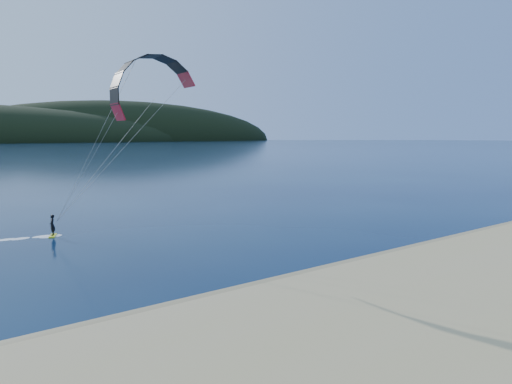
% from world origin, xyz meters
% --- Properties ---
extents(ground, '(1800.00, 1800.00, 0.00)m').
position_xyz_m(ground, '(0.00, 0.00, 0.00)').
color(ground, '#061633').
rests_on(ground, ground).
extents(wet_sand, '(220.00, 2.50, 0.10)m').
position_xyz_m(wet_sand, '(0.00, 4.50, 0.05)').
color(wet_sand, '#937E55').
rests_on(wet_sand, ground).
extents(kitesurfer_near, '(23.01, 7.93, 16.07)m').
position_xyz_m(kitesurfer_near, '(1.37, 22.22, 11.93)').
color(kitesurfer_near, yellow).
rests_on(kitesurfer_near, ground).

